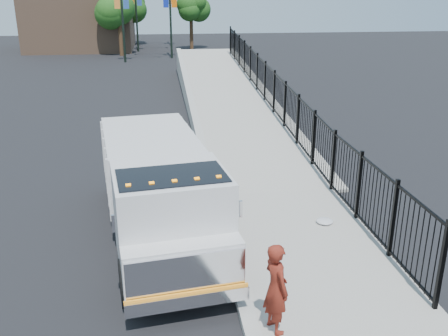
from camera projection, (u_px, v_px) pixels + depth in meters
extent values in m
plane|color=black|center=(234.00, 271.00, 10.93)|extent=(120.00, 120.00, 0.00)
cube|color=#9E998E|center=(352.00, 318.00, 9.28)|extent=(3.55, 12.00, 0.12)
cube|color=#ADAAA3|center=(250.00, 325.00, 9.04)|extent=(0.30, 12.00, 0.16)
cube|color=#9E998E|center=(230.00, 106.00, 26.11)|extent=(3.95, 24.06, 3.19)
cube|color=black|center=(274.00, 105.00, 22.24)|extent=(0.10, 28.00, 1.80)
cube|color=black|center=(158.00, 214.00, 12.46)|extent=(1.81, 6.52, 0.21)
cube|color=silver|center=(171.00, 216.00, 10.15)|extent=(2.49, 2.37, 1.90)
cube|color=silver|center=(183.00, 265.00, 9.24)|extent=(2.30, 0.96, 0.95)
cube|color=silver|center=(186.00, 275.00, 8.92)|extent=(2.17, 0.37, 0.81)
cube|color=silver|center=(188.00, 300.00, 9.01)|extent=(2.28, 0.48, 0.27)
cube|color=orange|center=(188.00, 293.00, 8.96)|extent=(2.26, 0.35, 0.06)
cube|color=black|center=(172.00, 194.00, 9.74)|extent=(2.23, 1.50, 0.81)
cube|color=silver|center=(150.00, 162.00, 13.25)|extent=(2.79, 4.26, 1.61)
cube|color=silver|center=(113.00, 223.00, 8.86)|extent=(0.06, 0.06, 0.33)
cube|color=silver|center=(241.00, 209.00, 9.44)|extent=(0.06, 0.06, 0.33)
cube|color=orange|center=(128.00, 186.00, 9.10)|extent=(0.10, 0.09, 0.06)
cube|color=orange|center=(152.00, 183.00, 9.20)|extent=(0.10, 0.09, 0.06)
cube|color=orange|center=(175.00, 181.00, 9.31)|extent=(0.10, 0.09, 0.06)
cube|color=orange|center=(197.00, 179.00, 9.41)|extent=(0.10, 0.09, 0.06)
cube|color=orange|center=(219.00, 177.00, 9.52)|extent=(0.10, 0.09, 0.06)
cylinder|color=black|center=(128.00, 282.00, 9.65)|extent=(0.43, 0.98, 0.95)
cylinder|color=black|center=(227.00, 268.00, 10.13)|extent=(0.43, 0.98, 0.95)
cylinder|color=black|center=(114.00, 193.00, 13.87)|extent=(0.43, 0.98, 0.95)
cylinder|color=black|center=(184.00, 186.00, 14.35)|extent=(0.43, 0.98, 0.95)
cylinder|color=black|center=(112.00, 180.00, 14.81)|extent=(0.43, 0.98, 0.95)
cylinder|color=black|center=(178.00, 173.00, 15.30)|extent=(0.43, 0.98, 0.95)
imported|color=maroon|center=(276.00, 288.00, 8.60)|extent=(0.57, 0.71, 1.69)
ellipsoid|color=silver|center=(325.00, 221.00, 12.86)|extent=(0.44, 0.44, 0.11)
cylinder|color=black|center=(122.00, 12.00, 40.17)|extent=(0.18, 0.18, 8.00)
cube|color=#254C8E|center=(126.00, 2.00, 39.94)|extent=(0.45, 0.04, 1.10)
cube|color=orange|center=(117.00, 2.00, 39.86)|extent=(0.45, 0.04, 1.10)
cylinder|color=black|center=(170.00, 11.00, 42.62)|extent=(0.18, 0.18, 8.00)
cube|color=orange|center=(174.00, 1.00, 42.39)|extent=(0.45, 0.04, 1.10)
cube|color=#1025A0|center=(166.00, 1.00, 42.30)|extent=(0.45, 0.04, 1.10)
cylinder|color=black|center=(136.00, 8.00, 47.16)|extent=(0.18, 0.18, 8.00)
cube|color=#28489E|center=(139.00, 0.00, 46.93)|extent=(0.45, 0.04, 1.10)
cube|color=#C26D1C|center=(132.00, 0.00, 46.85)|extent=(0.45, 0.04, 1.10)
cylinder|color=black|center=(170.00, 7.00, 51.99)|extent=(0.18, 0.18, 8.00)
cylinder|color=#382314|center=(121.00, 38.00, 44.96)|extent=(0.36, 0.36, 3.20)
sphere|color=#194714|center=(119.00, 10.00, 44.14)|extent=(3.09, 3.09, 3.09)
cylinder|color=#382314|center=(191.00, 33.00, 49.63)|extent=(0.36, 0.36, 3.20)
sphere|color=#194714|center=(191.00, 8.00, 48.82)|extent=(2.22, 2.22, 2.22)
cylinder|color=#382314|center=(132.00, 29.00, 53.92)|extent=(0.36, 0.36, 3.20)
sphere|color=#194714|center=(130.00, 6.00, 53.10)|extent=(3.20, 3.20, 3.20)
cube|color=#8C664C|center=(80.00, 7.00, 49.54)|extent=(10.00, 10.00, 8.00)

